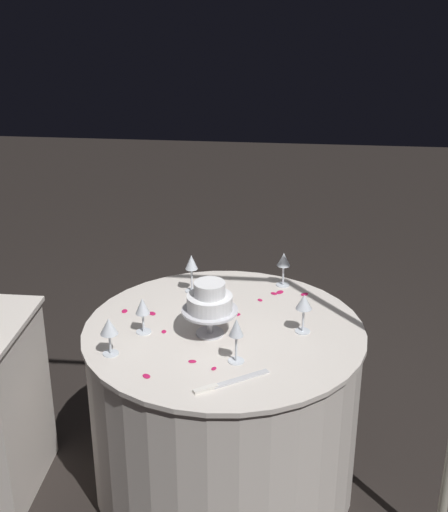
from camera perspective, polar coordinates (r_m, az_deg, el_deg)
ground_plane at (r=3.28m, az=-0.00°, el=-17.46°), size 12.00×12.00×0.00m
decorative_arch at (r=2.28m, az=-0.82°, el=5.63°), size 1.77×0.06×2.28m
main_table at (r=3.04m, az=-0.00°, el=-12.07°), size 1.13×1.13×0.75m
tiered_cake at (r=2.74m, az=-1.16°, el=-3.68°), size 0.22×0.22×0.22m
wine_glass_0 at (r=2.79m, az=-6.55°, el=-4.16°), size 0.06×0.06×0.15m
wine_glass_1 at (r=3.10m, az=-2.63°, el=-0.69°), size 0.06×0.06×0.17m
wine_glass_2 at (r=3.17m, az=4.80°, el=-0.43°), size 0.06×0.06×0.16m
wine_glass_3 at (r=2.57m, az=0.99°, el=-5.99°), size 0.06×0.06×0.18m
wine_glass_4 at (r=2.79m, az=6.43°, el=-3.83°), size 0.06×0.06×0.16m
wine_glass_5 at (r=2.66m, az=-9.21°, el=-5.71°), size 0.07×0.07×0.15m
cake_knife at (r=2.51m, az=0.23°, el=-10.13°), size 0.26×0.18×0.01m
rose_petal_0 at (r=2.59m, az=-0.82°, el=-9.01°), size 0.02×0.03×0.00m
rose_petal_1 at (r=3.00m, az=-7.98°, el=-4.39°), size 0.03×0.04×0.00m
rose_petal_2 at (r=3.01m, az=-0.38°, el=-4.09°), size 0.02×0.03×0.00m
rose_petal_3 at (r=3.07m, az=2.91°, el=-3.55°), size 0.03×0.03×0.00m
rose_petal_4 at (r=3.13m, az=4.02°, el=-3.01°), size 0.04×0.04×0.00m
rose_petal_5 at (r=2.97m, az=-5.77°, el=-4.60°), size 0.04×0.04×0.00m
rose_petal_6 at (r=2.95m, az=0.96°, el=-4.72°), size 0.05×0.04×0.00m
rose_petal_7 at (r=2.63m, az=-2.56°, el=-8.44°), size 0.03×0.02×0.00m
rose_petal_8 at (r=2.83m, az=-4.84°, el=-6.06°), size 0.02×0.03×0.00m
rose_petal_9 at (r=3.14m, az=6.48°, el=-3.06°), size 0.05×0.05×0.00m
rose_petal_10 at (r=2.56m, az=-6.24°, el=-9.55°), size 0.04×0.04×0.00m
rose_petal_11 at (r=3.14m, az=4.51°, el=-2.91°), size 0.04×0.05×0.00m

